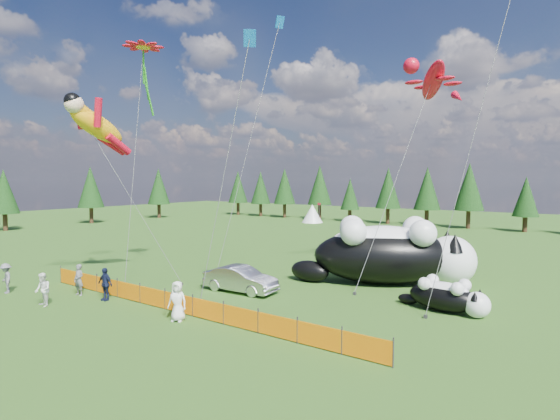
% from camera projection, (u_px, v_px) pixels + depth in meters
% --- Properties ---
extents(ground, '(160.00, 160.00, 0.00)m').
position_uv_depth(ground, '(220.00, 299.00, 24.07)').
color(ground, '#11370A').
rests_on(ground, ground).
extents(safety_fence, '(22.06, 0.06, 1.10)m').
position_uv_depth(safety_fence, '(179.00, 303.00, 21.59)').
color(safety_fence, '#262626').
rests_on(safety_fence, ground).
extents(tree_line, '(90.00, 4.00, 8.00)m').
position_uv_depth(tree_line, '(442.00, 198.00, 60.52)').
color(tree_line, black).
rests_on(tree_line, ground).
extents(festival_tents, '(50.00, 3.20, 2.80)m').
position_uv_depth(festival_tents, '(528.00, 225.00, 50.32)').
color(festival_tents, white).
rests_on(festival_tents, ground).
extents(cat_large, '(10.82, 7.71, 4.22)m').
position_uv_depth(cat_large, '(392.00, 252.00, 27.56)').
color(cat_large, black).
rests_on(cat_large, ground).
extents(cat_small, '(4.66, 2.03, 1.68)m').
position_uv_depth(cat_small, '(447.00, 296.00, 21.78)').
color(cat_small, black).
rests_on(cat_small, ground).
extents(car, '(4.66, 1.88, 1.51)m').
position_uv_depth(car, '(241.00, 279.00, 25.69)').
color(car, '#BCBDC1').
rests_on(car, ground).
extents(spectator_a, '(0.71, 0.52, 1.79)m').
position_uv_depth(spectator_a, '(79.00, 280.00, 24.86)').
color(spectator_a, slate).
rests_on(spectator_a, ground).
extents(spectator_b, '(0.93, 0.65, 1.77)m').
position_uv_depth(spectator_b, '(43.00, 290.00, 22.67)').
color(spectator_b, white).
rests_on(spectator_b, ground).
extents(spectator_c, '(1.10, 0.62, 1.81)m').
position_uv_depth(spectator_c, '(105.00, 284.00, 23.83)').
color(spectator_c, '#121934').
rests_on(spectator_c, ground).
extents(spectator_d, '(1.23, 0.81, 1.75)m').
position_uv_depth(spectator_d, '(6.00, 278.00, 25.33)').
color(spectator_d, slate).
rests_on(spectator_d, ground).
extents(spectator_e, '(1.07, 0.88, 1.88)m').
position_uv_depth(spectator_e, '(177.00, 301.00, 20.33)').
color(spectator_e, white).
rests_on(spectator_e, ground).
extents(superhero_kite, '(6.00, 5.30, 12.32)m').
position_uv_depth(superhero_kite, '(97.00, 126.00, 26.36)').
color(superhero_kite, '#ECA00C').
rests_on(superhero_kite, ground).
extents(gecko_kite, '(5.95, 11.50, 15.49)m').
position_uv_depth(gecko_kite, '(433.00, 81.00, 29.23)').
color(gecko_kite, red).
rests_on(gecko_kite, ground).
extents(flower_kite, '(3.43, 4.74, 15.14)m').
position_uv_depth(flower_kite, '(143.00, 49.00, 27.22)').
color(flower_kite, red).
rests_on(flower_kite, ground).
extents(diamond_kite_a, '(1.56, 6.12, 18.43)m').
position_uv_depth(diamond_kite_a, '(277.00, 33.00, 29.64)').
color(diamond_kite_a, '#0C61B8').
rests_on(diamond_kite_a, ground).
extents(diamond_kite_c, '(2.82, 1.75, 13.81)m').
position_uv_depth(diamond_kite_c, '(247.00, 50.00, 19.95)').
color(diamond_kite_c, '#0C61B8').
rests_on(diamond_kite_c, ground).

